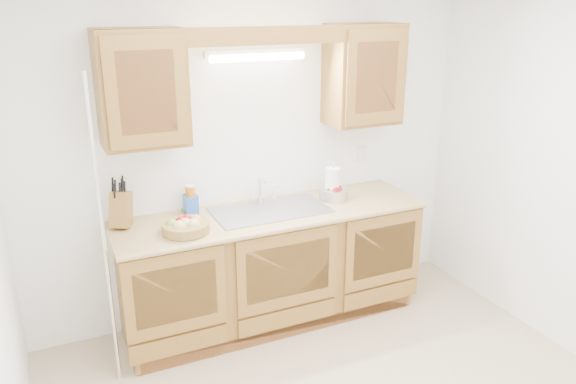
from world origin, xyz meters
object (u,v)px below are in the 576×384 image
paper_towel (333,184)px  fruit_basket (185,226)px  apple_bowl (333,193)px  knife_block (121,209)px

paper_towel → fruit_basket: bearing=-171.7°
fruit_basket → paper_towel: bearing=8.3°
paper_towel → apple_bowl: paper_towel is taller
knife_block → apple_bowl: knife_block is taller
apple_bowl → knife_block: bearing=175.5°
fruit_basket → knife_block: knife_block is taller
fruit_basket → paper_towel: paper_towel is taller
knife_block → paper_towel: knife_block is taller
paper_towel → knife_block: bearing=176.1°
fruit_basket → paper_towel: (1.21, 0.18, 0.08)m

